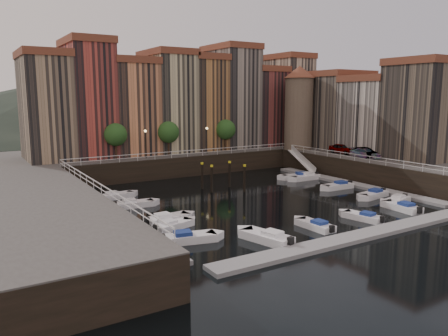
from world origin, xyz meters
TOP-DOWN VIEW (x-y plane):
  - ground at (0.00, 0.00)m, footprint 200.00×200.00m
  - quay_far at (0.00, 26.00)m, footprint 80.00×20.00m
  - quay_right at (28.00, -2.00)m, footprint 20.00×36.00m
  - dock_left at (-16.20, -1.00)m, footprint 2.00×28.00m
  - dock_right at (16.20, -1.00)m, footprint 2.00×28.00m
  - dock_near at (0.00, -17.00)m, footprint 30.00×2.00m
  - mountains at (1.72, 110.00)m, footprint 145.00×100.00m
  - far_terrace at (3.31, 23.50)m, footprint 48.70×10.30m
  - right_terrace at (26.50, 3.80)m, footprint 9.30×24.30m
  - corner_tower at (20.00, 14.50)m, footprint 5.20×5.20m
  - promenade_trees at (-1.33, 18.20)m, footprint 21.20×3.20m
  - street_lamps at (-1.00, 17.20)m, footprint 10.36×0.36m
  - railings at (0.00, 4.88)m, footprint 36.08×34.04m
  - gangway at (17.10, 10.00)m, footprint 2.78×8.32m
  - mooring_pilings at (-0.41, 5.49)m, footprint 4.01×4.72m
  - boat_left_0 at (-13.22, -10.35)m, footprint 4.69×2.59m
  - boat_left_1 at (-12.80, -6.32)m, footprint 4.23×2.47m
  - boat_left_2 at (-12.39, -4.25)m, footprint 4.59×1.97m
  - boat_left_3 at (-13.09, 3.05)m, footprint 4.41×1.97m
  - boat_left_4 at (-13.51, 7.94)m, footprint 4.37×2.12m
  - boat_right_0 at (12.68, -10.81)m, footprint 4.38×2.31m
  - boat_right_1 at (12.76, -7.50)m, footprint 4.66×2.25m
  - boat_right_2 at (12.88, -1.75)m, footprint 4.57×1.84m
  - boat_right_3 at (13.43, 5.16)m, footprint 4.79×1.76m
  - boat_right_4 at (12.88, 6.05)m, footprint 4.84×3.17m
  - boat_near_0 at (-7.65, -13.73)m, footprint 2.91×5.05m
  - boat_near_1 at (-1.72, -13.11)m, footprint 1.67×4.16m
  - boat_near_2 at (4.21, -13.45)m, footprint 2.24×4.18m
  - boat_near_3 at (10.57, -13.10)m, footprint 2.02×4.64m
  - car_a at (21.84, 6.25)m, footprint 1.82×4.48m
  - car_b at (21.44, 1.48)m, footprint 2.50×4.63m
  - car_c at (21.08, 1.06)m, footprint 2.73×4.92m

SIDE VIEW (x-z plane):
  - ground at x=0.00m, z-range 0.00..0.00m
  - dock_left at x=-16.20m, z-range 0.00..0.35m
  - dock_right at x=16.20m, z-range 0.00..0.35m
  - dock_near at x=0.00m, z-range 0.00..0.35m
  - boat_near_2 at x=4.21m, z-range -0.15..0.78m
  - boat_left_1 at x=-12.80m, z-range -0.15..0.79m
  - boat_near_1 at x=-1.72m, z-range -0.15..0.79m
  - boat_right_0 at x=12.68m, z-range -0.16..0.82m
  - boat_left_4 at x=-13.51m, z-range -0.16..0.82m
  - boat_left_3 at x=-13.09m, z-range -0.16..0.83m
  - boat_left_2 at x=-12.39m, z-range -0.17..0.87m
  - boat_right_2 at x=12.88m, z-range -0.17..0.87m
  - boat_right_1 at x=12.76m, z-range -0.17..0.88m
  - boat_left_0 at x=-13.22m, z-range -0.17..0.88m
  - boat_near_3 at x=10.57m, z-range -0.17..0.88m
  - boat_right_4 at x=12.88m, z-range -0.18..0.91m
  - boat_right_3 at x=13.43m, z-range -0.18..0.92m
  - boat_near_0 at x=-7.65m, z-range -0.18..0.95m
  - quay_far at x=0.00m, z-range 0.00..3.00m
  - quay_right at x=28.00m, z-range 0.00..3.00m
  - mooring_pilings at x=-0.41m, z-range -0.24..3.54m
  - gangway at x=17.10m, z-range 0.05..3.78m
  - car_c at x=21.08m, z-range 3.00..4.35m
  - car_b at x=21.44m, z-range 3.00..4.45m
  - car_a at x=21.84m, z-range 3.00..4.52m
  - railings at x=0.00m, z-range 3.53..4.05m
  - street_lamps at x=-1.00m, z-range 3.81..7.99m
  - promenade_trees at x=-1.33m, z-range 3.98..9.18m
  - mountains at x=1.72m, z-range -1.08..16.92m
  - right_terrace at x=26.50m, z-range 2.56..16.56m
  - corner_tower at x=20.00m, z-range 3.29..17.09m
  - far_terrace at x=3.31m, z-range 2.20..19.70m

